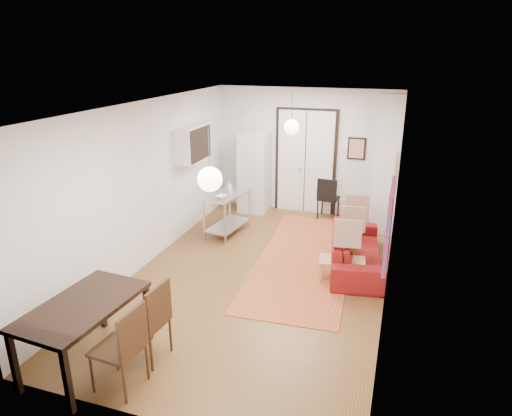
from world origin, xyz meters
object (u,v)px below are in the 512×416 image
(fridge, at_px, (254,172))
(dining_table, at_px, (83,311))
(sofa, at_px, (356,250))
(dining_chair_near, at_px, (148,310))
(coffee_table, at_px, (342,262))
(dining_chair_far, at_px, (122,335))
(black_side_chair, at_px, (329,193))
(kitchen_counter, at_px, (227,208))

(fridge, height_order, dining_table, fridge)
(sofa, height_order, dining_chair_near, dining_chair_near)
(sofa, relative_size, fridge, 1.17)
(coffee_table, bearing_deg, sofa, 72.23)
(sofa, xyz_separation_m, dining_chair_far, (-2.22, -3.88, 0.29))
(coffee_table, height_order, black_side_chair, black_side_chair)
(dining_chair_near, relative_size, black_side_chair, 1.08)
(coffee_table, height_order, fridge, fridge)
(dining_chair_near, xyz_separation_m, black_side_chair, (1.33, 5.72, -0.04))
(dining_chair_far, bearing_deg, fridge, -171.31)
(sofa, bearing_deg, dining_table, 135.18)
(sofa, height_order, kitchen_counter, kitchen_counter)
(black_side_chair, bearing_deg, dining_table, 77.74)
(sofa, relative_size, black_side_chair, 2.25)
(sofa, bearing_deg, dining_chair_far, 142.18)
(fridge, xyz_separation_m, black_side_chair, (1.79, 0.09, -0.37))
(coffee_table, height_order, dining_chair_far, dining_chair_far)
(dining_chair_far, bearing_deg, dining_table, -95.71)
(sofa, xyz_separation_m, coffee_table, (-0.17, -0.53, -0.03))
(fridge, relative_size, dining_chair_near, 1.78)
(coffee_table, distance_m, fridge, 3.85)
(fridge, relative_size, dining_table, 1.17)
(dining_chair_far, xyz_separation_m, black_side_chair, (1.33, 6.29, -0.04))
(dining_chair_near, xyz_separation_m, dining_chair_far, (0.00, -0.57, 0.00))
(fridge, bearing_deg, dining_table, -92.58)
(kitchen_counter, xyz_separation_m, dining_table, (-0.06, -4.52, 0.20))
(coffee_table, xyz_separation_m, kitchen_counter, (-2.59, 1.29, 0.26))
(kitchen_counter, xyz_separation_m, dining_chair_near, (0.54, -4.07, 0.05))
(kitchen_counter, xyz_separation_m, dining_chair_far, (0.54, -4.63, 0.05))
(kitchen_counter, height_order, black_side_chair, black_side_chair)
(kitchen_counter, distance_m, fridge, 1.61)
(dining_chair_far, distance_m, black_side_chair, 6.42)
(kitchen_counter, relative_size, dining_table, 0.75)
(black_side_chair, bearing_deg, dining_chair_near, 82.00)
(kitchen_counter, relative_size, black_side_chair, 1.24)
(dining_table, bearing_deg, black_side_chair, 72.68)
(coffee_table, relative_size, fridge, 0.44)
(dining_chair_near, relative_size, dining_chair_far, 1.00)
(coffee_table, distance_m, kitchen_counter, 2.91)
(dining_table, xyz_separation_m, black_side_chair, (1.93, 6.18, -0.19))
(sofa, bearing_deg, coffee_table, 154.23)
(coffee_table, distance_m, dining_table, 4.21)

